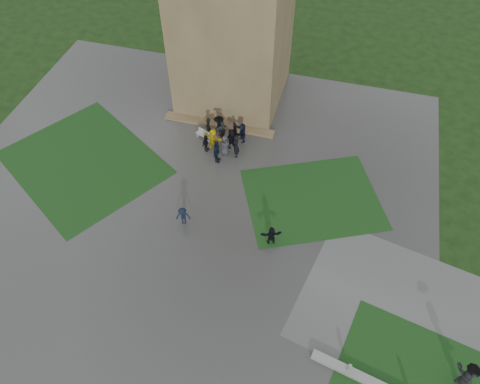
% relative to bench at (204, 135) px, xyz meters
% --- Properties ---
extents(ground, '(120.00, 120.00, 0.00)m').
position_rel_bench_xyz_m(ground, '(0.67, -8.89, -0.41)').
color(ground, black).
extents(plaza, '(34.00, 34.00, 0.02)m').
position_rel_bench_xyz_m(plaza, '(0.67, -6.89, -0.40)').
color(plaza, '#373734').
rests_on(plaza, ground).
extents(lawn_inset_left, '(14.10, 13.46, 0.01)m').
position_rel_bench_xyz_m(lawn_inset_left, '(-7.83, -4.89, -0.38)').
color(lawn_inset_left, '#133613').
rests_on(lawn_inset_left, plaza).
extents(lawn_inset_right, '(11.12, 10.15, 0.01)m').
position_rel_bench_xyz_m(lawn_inset_right, '(9.17, -3.89, -0.38)').
color(lawn_inset_right, '#133613').
rests_on(lawn_inset_right, plaza).
extents(tower_plinth, '(9.00, 0.80, 0.22)m').
position_rel_bench_xyz_m(tower_plinth, '(0.67, 1.71, -0.28)').
color(tower_plinth, brown).
rests_on(tower_plinth, plaza).
extents(bench, '(1.36, 0.87, 0.76)m').
position_rel_bench_xyz_m(bench, '(0.00, 0.00, 0.00)').
color(bench, '#AAABA6').
rests_on(bench, plaza).
extents(visitor_cluster, '(3.56, 4.00, 2.55)m').
position_rel_bench_xyz_m(visitor_cluster, '(1.74, -0.65, 0.69)').
color(visitor_cluster, black).
rests_on(visitor_cluster, plaza).
extents(pedestrian_mid, '(1.05, 0.73, 1.47)m').
position_rel_bench_xyz_m(pedestrian_mid, '(1.26, -8.19, 0.35)').
color(pedestrian_mid, black).
rests_on(pedestrian_mid, plaza).
extents(pedestrian_near, '(1.45, 0.96, 1.47)m').
position_rel_bench_xyz_m(pedestrian_near, '(7.18, -8.18, 0.35)').
color(pedestrian_near, black).
rests_on(pedestrian_near, plaza).
extents(pedestrian_path, '(1.41, 1.65, 2.24)m').
position_rel_bench_xyz_m(pedestrian_path, '(18.62, -14.31, 0.63)').
color(pedestrian_path, '#38393D').
rests_on(pedestrian_path, path).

